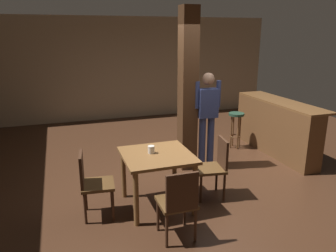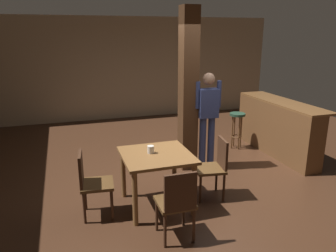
{
  "view_description": "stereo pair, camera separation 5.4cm",
  "coord_description": "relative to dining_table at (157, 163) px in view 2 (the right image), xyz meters",
  "views": [
    {
      "loc": [
        -2.12,
        -4.65,
        2.37
      ],
      "look_at": [
        -0.55,
        0.0,
        0.97
      ],
      "focal_mm": 35.0,
      "sensor_mm": 36.0,
      "label": 1
    },
    {
      "loc": [
        -2.07,
        -4.66,
        2.37
      ],
      "look_at": [
        -0.55,
        0.0,
        0.97
      ],
      "focal_mm": 35.0,
      "sensor_mm": 36.0,
      "label": 2
    }
  ],
  "objects": [
    {
      "name": "standing_person",
      "position": [
        1.22,
        1.02,
        0.36
      ],
      "size": [
        0.47,
        0.23,
        1.72
      ],
      "color": "navy",
      "rests_on": "ground_plane"
    },
    {
      "name": "chair_west",
      "position": [
        -0.89,
        0.0,
        -0.14
      ],
      "size": [
        0.46,
        0.46,
        0.89
      ],
      "color": "#4C3319",
      "rests_on": "ground_plane"
    },
    {
      "name": "napkin_cup",
      "position": [
        -0.07,
        0.06,
        0.19
      ],
      "size": [
        0.09,
        0.09,
        0.11
      ],
      "primitive_type": "cylinder",
      "color": "beige",
      "rests_on": "dining_table"
    },
    {
      "name": "bar_stool_near",
      "position": [
        2.27,
        1.8,
        -0.09
      ],
      "size": [
        0.32,
        0.32,
        0.76
      ],
      "color": "#1E3828",
      "rests_on": "ground_plane"
    },
    {
      "name": "pillar",
      "position": [
        0.91,
        1.16,
        0.76
      ],
      "size": [
        0.28,
        0.28,
        2.8
      ],
      "primitive_type": "cube",
      "color": "#422816",
      "rests_on": "ground_plane"
    },
    {
      "name": "chair_south",
      "position": [
        -0.0,
        -0.85,
        -0.14
      ],
      "size": [
        0.42,
        0.42,
        0.89
      ],
      "color": "#4C3319",
      "rests_on": "ground_plane"
    },
    {
      "name": "dining_table",
      "position": [
        0.0,
        0.0,
        0.0
      ],
      "size": [
        0.94,
        0.94,
        0.78
      ],
      "color": "brown",
      "rests_on": "ground_plane"
    },
    {
      "name": "ground_plane",
      "position": [
        0.93,
        0.64,
        -0.64
      ],
      "size": [
        10.8,
        10.8,
        0.0
      ],
      "primitive_type": "plane",
      "color": "#382114"
    },
    {
      "name": "chair_east",
      "position": [
        0.88,
        -0.01,
        -0.14
      ],
      "size": [
        0.48,
        0.48,
        0.89
      ],
      "color": "#4C3319",
      "rests_on": "ground_plane"
    },
    {
      "name": "wall_back",
      "position": [
        0.93,
        5.14,
        0.76
      ],
      "size": [
        8.0,
        0.1,
        2.8
      ],
      "primitive_type": "cube",
      "color": "gray",
      "rests_on": "ground_plane"
    },
    {
      "name": "bar_counter",
      "position": [
        2.86,
        1.28,
        -0.1
      ],
      "size": [
        0.56,
        2.27,
        1.07
      ],
      "color": "brown",
      "rests_on": "ground_plane"
    }
  ]
}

